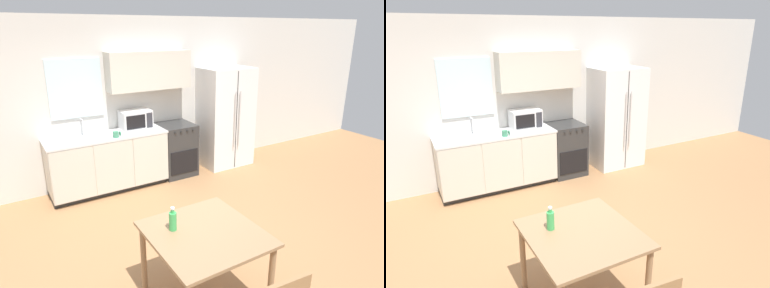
# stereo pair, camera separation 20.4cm
# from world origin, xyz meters

# --- Properties ---
(ground_plane) EXTENTS (12.00, 12.00, 0.00)m
(ground_plane) POSITION_xyz_m (0.00, 0.00, 0.00)
(ground_plane) COLOR #9E7047
(wall_back) EXTENTS (12.00, 0.38, 2.70)m
(wall_back) POSITION_xyz_m (0.05, 2.26, 1.42)
(wall_back) COLOR silver
(wall_back) RESTS_ON ground_plane
(kitchen_counter) EXTENTS (1.87, 0.62, 0.92)m
(kitchen_counter) POSITION_xyz_m (-0.32, 1.95, 0.47)
(kitchen_counter) COLOR #333333
(kitchen_counter) RESTS_ON ground_plane
(oven_range) EXTENTS (0.60, 0.62, 0.92)m
(oven_range) POSITION_xyz_m (0.91, 1.95, 0.46)
(oven_range) COLOR #2D2D2D
(oven_range) RESTS_ON ground_plane
(refrigerator) EXTENTS (0.94, 0.71, 1.84)m
(refrigerator) POSITION_xyz_m (1.96, 1.92, 0.92)
(refrigerator) COLOR white
(refrigerator) RESTS_ON ground_plane
(kitchen_sink) EXTENTS (0.62, 0.39, 0.28)m
(kitchen_sink) POSITION_xyz_m (-0.65, 1.96, 0.94)
(kitchen_sink) COLOR #B7BABC
(kitchen_sink) RESTS_ON kitchen_counter
(microwave) EXTENTS (0.50, 0.33, 0.31)m
(microwave) POSITION_xyz_m (0.22, 2.06, 1.08)
(microwave) COLOR silver
(microwave) RESTS_ON kitchen_counter
(coffee_mug) EXTENTS (0.12, 0.09, 0.09)m
(coffee_mug) POSITION_xyz_m (-0.22, 1.75, 0.97)
(coffee_mug) COLOR #3F8C66
(coffee_mug) RESTS_ON kitchen_counter
(dining_table) EXTENTS (0.96, 1.00, 0.77)m
(dining_table) POSITION_xyz_m (-0.34, -0.90, 0.66)
(dining_table) COLOR #997551
(dining_table) RESTS_ON ground_plane
(drink_bottle) EXTENTS (0.07, 0.07, 0.23)m
(drink_bottle) POSITION_xyz_m (-0.56, -0.72, 0.86)
(drink_bottle) COLOR #3FB259
(drink_bottle) RESTS_ON dining_table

